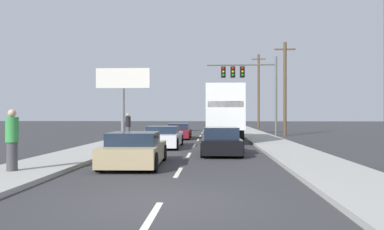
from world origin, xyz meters
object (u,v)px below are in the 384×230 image
at_px(car_maroon, 179,132).
at_px(car_white, 163,137).
at_px(utility_pole_mid, 285,88).
at_px(pedestrian_mid_block, 128,126).
at_px(box_truck, 222,111).
at_px(car_black, 221,142).
at_px(traffic_signal_mast, 245,77).
at_px(utility_pole_far, 259,91).
at_px(car_tan, 135,150).
at_px(pedestrian_near_corner, 12,140).
at_px(roadside_billboard, 123,85).

distance_m(car_maroon, car_white, 7.44).
bearing_deg(utility_pole_mid, pedestrian_mid_block, -156.00).
distance_m(car_white, box_truck, 6.26).
bearing_deg(car_black, pedestrian_mid_block, 126.21).
distance_m(traffic_signal_mast, utility_pole_far, 15.13).
height_order(car_tan, box_truck, box_truck).
bearing_deg(car_white, box_truck, 55.24).
relative_size(box_truck, traffic_signal_mast, 1.32).
bearing_deg(utility_pole_far, traffic_signal_mast, -101.71).
xyz_separation_m(traffic_signal_mast, pedestrian_near_corner, (-8.93, -21.53, -4.08)).
xyz_separation_m(utility_pole_mid, pedestrian_near_corner, (-12.31, -20.76, -3.09)).
relative_size(roadside_billboard, pedestrian_near_corner, 3.47).
relative_size(car_black, pedestrian_near_corner, 2.24).
xyz_separation_m(utility_pole_far, roadside_billboard, (-14.91, -11.27, -0.13)).
height_order(car_tan, pedestrian_near_corner, pedestrian_near_corner).
relative_size(utility_pole_mid, utility_pole_far, 0.84).
bearing_deg(box_truck, car_black, -91.83).
distance_m(box_truck, car_black, 8.52).
height_order(box_truck, pedestrian_mid_block, box_truck).
distance_m(traffic_signal_mast, utility_pole_mid, 3.61).
bearing_deg(car_tan, traffic_signal_mast, 73.68).
relative_size(car_maroon, pedestrian_near_corner, 2.22).
bearing_deg(car_white, car_black, -46.79).
height_order(box_truck, utility_pole_mid, utility_pole_mid).
height_order(utility_pole_far, pedestrian_near_corner, utility_pole_far).
relative_size(box_truck, roadside_billboard, 1.42).
bearing_deg(utility_pole_far, car_white, -108.06).
distance_m(car_black, utility_pole_mid, 15.99).
height_order(car_maroon, car_white, car_white).
relative_size(utility_pole_mid, roadside_billboard, 1.24).
xyz_separation_m(traffic_signal_mast, utility_pole_far, (3.07, 14.81, -0.21)).
bearing_deg(traffic_signal_mast, car_tan, -106.32).
bearing_deg(traffic_signal_mast, pedestrian_near_corner, -112.52).
bearing_deg(car_maroon, pedestrian_mid_block, -152.05).
height_order(car_black, pedestrian_near_corner, pedestrian_near_corner).
bearing_deg(utility_pole_mid, car_tan, -116.00).
height_order(car_maroon, utility_pole_far, utility_pole_far).
relative_size(car_maroon, box_truck, 0.45).
height_order(car_maroon, utility_pole_mid, utility_pole_mid).
bearing_deg(traffic_signal_mast, car_black, -99.05).
relative_size(traffic_signal_mast, pedestrian_near_corner, 3.73).
distance_m(box_truck, utility_pole_mid, 8.47).
bearing_deg(car_tan, car_maroon, 89.25).
xyz_separation_m(car_white, car_tan, (-0.02, -7.42, 0.01)).
distance_m(car_maroon, pedestrian_mid_block, 4.04).
height_order(pedestrian_near_corner, pedestrian_mid_block, pedestrian_near_corner).
bearing_deg(pedestrian_mid_block, car_maroon, 27.95).
height_order(car_white, pedestrian_mid_block, pedestrian_mid_block).
height_order(car_white, car_tan, car_tan).
relative_size(car_white, traffic_signal_mast, 0.63).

